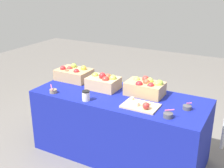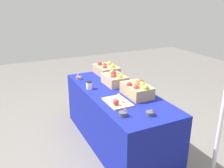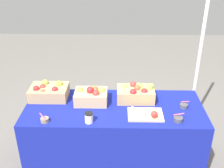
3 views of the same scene
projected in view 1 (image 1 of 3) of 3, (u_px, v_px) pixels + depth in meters
The scene contains 11 objects.
ground_plane at pixel (119, 153), 3.37m from camera, with size 10.00×10.00×0.00m, color slate.
table at pixel (119, 125), 3.24m from camera, with size 1.90×0.76×0.74m, color navy.
apple_crate_left at pixel (74, 74), 3.56m from camera, with size 0.41×0.30×0.18m.
apple_crate_middle at pixel (104, 82), 3.27m from camera, with size 0.35×0.26×0.20m.
apple_crate_right at pixel (146, 87), 3.10m from camera, with size 0.40×0.26×0.19m.
cutting_board_front at pixel (141, 106), 2.82m from camera, with size 0.35×0.24×0.09m.
sample_bowl_near at pixel (104, 79), 3.51m from camera, with size 0.08×0.10×0.11m.
sample_bowl_mid at pixel (187, 107), 2.77m from camera, with size 0.09×0.09×0.09m.
sample_bowl_far at pixel (168, 115), 2.61m from camera, with size 0.10×0.09×0.09m.
sample_bowl_extra at pixel (53, 91), 3.17m from camera, with size 0.09×0.09×0.09m.
coffee_cup at pixel (86, 96), 2.96m from camera, with size 0.08×0.08×0.11m.
Camera 1 is at (1.31, -2.56, 1.94)m, focal length 46.09 mm.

